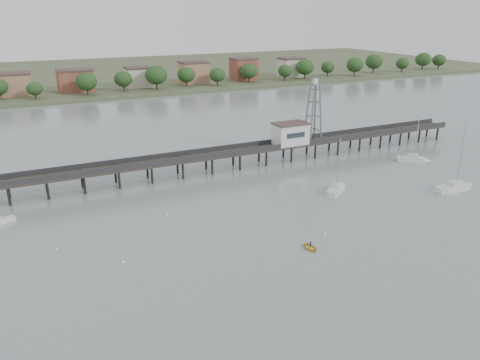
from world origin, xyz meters
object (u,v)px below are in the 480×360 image
object	(u,v)px
pier	(195,158)
sailboat_e	(417,160)
yellow_dinghy	(310,249)
white_tender	(4,221)
sailboat_d	(459,187)
sailboat_c	(338,188)
lattice_tower	(314,113)

from	to	relation	value
pier	sailboat_e	distance (m)	54.19
pier	sailboat_e	bearing A→B (deg)	-16.49
sailboat_e	pier	bearing A→B (deg)	-156.03
pier	yellow_dinghy	bearing A→B (deg)	-84.57
yellow_dinghy	sailboat_e	bearing A→B (deg)	26.35
white_tender	yellow_dinghy	size ratio (longest dim) A/B	1.22
sailboat_d	white_tender	bearing A→B (deg)	166.19
pier	yellow_dinghy	size ratio (longest dim) A/B	49.41
sailboat_e	sailboat_d	xyz separation A→B (m)	(-5.80, -17.55, -0.01)
sailboat_e	sailboat_c	xyz separation A→B (m)	(-29.16, -7.46, 0.00)
pier	sailboat_e	world-z (taller)	sailboat_e
pier	white_tender	bearing A→B (deg)	-165.73
sailboat_d	yellow_dinghy	distance (m)	42.96
pier	sailboat_c	bearing A→B (deg)	-45.13
sailboat_e	sailboat_c	bearing A→B (deg)	-125.18
lattice_tower	sailboat_d	distance (m)	37.48
lattice_tower	sailboat_c	xyz separation A→B (m)	(-8.79, -22.82, -10.45)
sailboat_d	sailboat_e	bearing A→B (deg)	72.93
sailboat_c	yellow_dinghy	world-z (taller)	sailboat_c
sailboat_e	sailboat_d	distance (m)	18.49
sailboat_e	white_tender	bearing A→B (deg)	-142.90
lattice_tower	sailboat_e	size ratio (longest dim) A/B	1.26
sailboat_d	yellow_dinghy	world-z (taller)	sailboat_d
lattice_tower	white_tender	xyz separation A→B (m)	(-70.81, -10.00, -10.69)
sailboat_e	lattice_tower	bearing A→B (deg)	-176.55
pier	lattice_tower	distance (m)	32.34
lattice_tower	white_tender	world-z (taller)	lattice_tower
sailboat_d	sailboat_c	world-z (taller)	sailboat_d
white_tender	sailboat_e	bearing A→B (deg)	-23.52
pier	white_tender	distance (m)	40.70
pier	white_tender	world-z (taller)	pier
pier	sailboat_e	size ratio (longest dim) A/B	12.22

